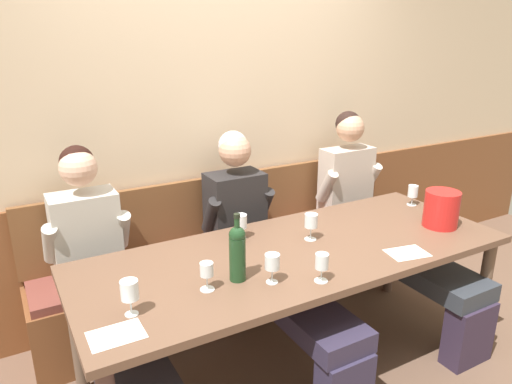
% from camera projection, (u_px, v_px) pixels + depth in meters
% --- Properties ---
extents(ground_plane, '(6.80, 6.80, 0.02)m').
position_uv_depth(ground_plane, '(303.00, 378.00, 2.73)').
color(ground_plane, brown).
rests_on(ground_plane, ground).
extents(room_wall_back, '(6.80, 0.08, 2.80)m').
position_uv_depth(room_wall_back, '(216.00, 106.00, 3.18)').
color(room_wall_back, beige).
rests_on(room_wall_back, ground).
extents(wood_wainscot_panel, '(6.80, 0.03, 0.91)m').
position_uv_depth(wood_wainscot_panel, '(223.00, 238.00, 3.43)').
color(wood_wainscot_panel, brown).
rests_on(wood_wainscot_panel, ground).
extents(wall_bench, '(2.66, 0.42, 0.94)m').
position_uv_depth(wall_bench, '(236.00, 272.00, 3.31)').
color(wall_bench, brown).
rests_on(wall_bench, ground).
extents(dining_table, '(2.36, 0.91, 0.76)m').
position_uv_depth(dining_table, '(297.00, 262.00, 2.58)').
color(dining_table, brown).
rests_on(dining_table, ground).
extents(person_center_right_seat, '(0.47, 1.35, 1.29)m').
position_uv_depth(person_center_right_seat, '(104.00, 287.00, 2.44)').
color(person_center_right_seat, '#282A39').
rests_on(person_center_right_seat, ground).
extents(person_center_left_seat, '(0.47, 1.36, 1.28)m').
position_uv_depth(person_center_left_seat, '(262.00, 247.00, 2.89)').
color(person_center_left_seat, '#2F2941').
rests_on(person_center_left_seat, ground).
extents(person_left_seat, '(0.50, 1.35, 1.33)m').
position_uv_depth(person_left_seat, '(380.00, 220.00, 3.30)').
color(person_left_seat, '#302539').
rests_on(person_left_seat, ground).
extents(ice_bucket, '(0.20, 0.20, 0.22)m').
position_uv_depth(ice_bucket, '(441.00, 209.00, 2.84)').
color(ice_bucket, red).
rests_on(ice_bucket, dining_table).
extents(wine_bottle_clear_water, '(0.08, 0.08, 0.33)m').
position_uv_depth(wine_bottle_clear_water, '(237.00, 251.00, 2.21)').
color(wine_bottle_clear_water, '#1B3B1E').
rests_on(wine_bottle_clear_water, dining_table).
extents(wine_glass_mid_right, '(0.07, 0.07, 0.16)m').
position_uv_depth(wine_glass_mid_right, '(129.00, 291.00, 1.94)').
color(wine_glass_mid_right, silver).
rests_on(wine_glass_mid_right, dining_table).
extents(wine_glass_right_end, '(0.07, 0.07, 0.14)m').
position_uv_depth(wine_glass_right_end, '(322.00, 263.00, 2.21)').
color(wine_glass_right_end, silver).
rests_on(wine_glass_right_end, dining_table).
extents(wine_glass_mid_left, '(0.07, 0.07, 0.13)m').
position_uv_depth(wine_glass_mid_left, '(207.00, 271.00, 2.14)').
color(wine_glass_mid_left, silver).
rests_on(wine_glass_mid_left, dining_table).
extents(wine_glass_left_end, '(0.07, 0.07, 0.14)m').
position_uv_depth(wine_glass_left_end, '(241.00, 223.00, 2.68)').
color(wine_glass_left_end, silver).
rests_on(wine_glass_left_end, dining_table).
extents(wine_glass_near_bucket, '(0.07, 0.07, 0.15)m').
position_uv_depth(wine_glass_near_bucket, '(311.00, 221.00, 2.65)').
color(wine_glass_near_bucket, silver).
rests_on(wine_glass_near_bucket, dining_table).
extents(wine_glass_center_front, '(0.07, 0.07, 0.14)m').
position_uv_depth(wine_glass_center_front, '(272.00, 262.00, 2.19)').
color(wine_glass_center_front, silver).
rests_on(wine_glass_center_front, dining_table).
extents(wine_glass_by_bottle, '(0.07, 0.07, 0.14)m').
position_uv_depth(wine_glass_by_bottle, '(413.00, 192.00, 3.20)').
color(wine_glass_by_bottle, silver).
rests_on(wine_glass_by_bottle, dining_table).
extents(tasting_sheet_left_guest, '(0.21, 0.15, 0.00)m').
position_uv_depth(tasting_sheet_left_guest, '(116.00, 335.00, 1.84)').
color(tasting_sheet_left_guest, white).
rests_on(tasting_sheet_left_guest, dining_table).
extents(tasting_sheet_right_guest, '(0.23, 0.19, 0.00)m').
position_uv_depth(tasting_sheet_right_guest, '(407.00, 253.00, 2.52)').
color(tasting_sheet_right_guest, white).
rests_on(tasting_sheet_right_guest, dining_table).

